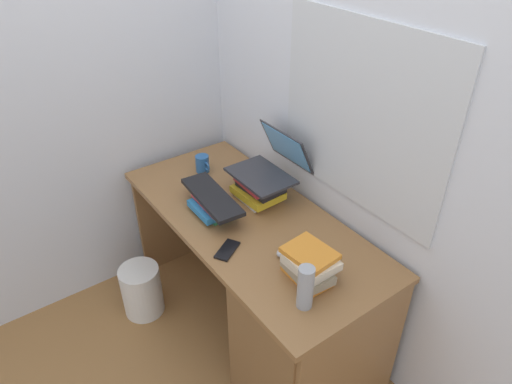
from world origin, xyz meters
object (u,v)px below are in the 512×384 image
at_px(book_stack_tall, 259,188).
at_px(keyboard, 212,197).
at_px(book_stack_keyboard_riser, 213,205).
at_px(cell_phone, 227,250).
at_px(mug, 203,164).
at_px(wastebasket, 142,290).
at_px(desk, 293,317).
at_px(computer_mouse, 287,251).
at_px(water_bottle, 305,287).
at_px(laptop, 272,164).
at_px(book_stack_side, 310,265).

xyz_separation_m(book_stack_tall, keyboard, (-0.04, -0.25, 0.03)).
height_order(book_stack_keyboard_riser, cell_phone, book_stack_keyboard_riser).
bearing_deg(mug, wastebasket, -81.30).
bearing_deg(desk, keyboard, -169.66).
bearing_deg(computer_mouse, keyboard, -167.58).
bearing_deg(water_bottle, keyboard, 177.50).
relative_size(book_stack_keyboard_riser, water_bottle, 1.30).
height_order(computer_mouse, cell_phone, computer_mouse).
height_order(computer_mouse, mug, mug).
relative_size(desk, book_stack_tall, 6.01).
bearing_deg(book_stack_keyboard_riser, book_stack_tall, 81.25).
height_order(book_stack_tall, mug, book_stack_tall).
distance_m(book_stack_keyboard_riser, laptop, 0.36).
xyz_separation_m(book_stack_side, cell_phone, (-0.34, -0.18, -0.07)).
bearing_deg(book_stack_keyboard_riser, laptop, 82.27).
xyz_separation_m(cell_phone, wastebasket, (-0.58, -0.23, -0.59)).
distance_m(book_stack_keyboard_riser, computer_mouse, 0.47).
distance_m(computer_mouse, cell_phone, 0.26).
relative_size(laptop, keyboard, 0.79).
bearing_deg(computer_mouse, book_stack_keyboard_riser, -167.83).
xyz_separation_m(laptop, keyboard, (-0.05, -0.33, -0.09)).
bearing_deg(keyboard, wastebasket, -126.72).
bearing_deg(book_stack_tall, water_bottle, -22.53).
bearing_deg(book_stack_side, computer_mouse, 173.09).
bearing_deg(wastebasket, laptop, 62.98).
height_order(laptop, computer_mouse, laptop).
xyz_separation_m(desk, book_stack_tall, (-0.49, 0.16, 0.40)).
relative_size(laptop, cell_phone, 2.44).
xyz_separation_m(desk, keyboard, (-0.53, -0.10, 0.43)).
relative_size(book_stack_keyboard_riser, cell_phone, 1.82).
height_order(keyboard, cell_phone, keyboard).
bearing_deg(keyboard, book_stack_keyboard_riser, 67.50).
xyz_separation_m(laptop, water_bottle, (0.68, -0.36, -0.09)).
height_order(laptop, mug, laptop).
xyz_separation_m(book_stack_side, wastebasket, (-0.92, -0.41, -0.66)).
xyz_separation_m(desk, water_bottle, (0.20, -0.13, 0.43)).
xyz_separation_m(computer_mouse, wastebasket, (-0.75, -0.44, -0.61)).
distance_m(book_stack_keyboard_riser, mug, 0.40).
relative_size(keyboard, computer_mouse, 4.04).
bearing_deg(book_stack_side, book_stack_tall, 163.54).
height_order(book_stack_side, cell_phone, book_stack_side).
height_order(desk, water_bottle, water_bottle).
height_order(book_stack_tall, book_stack_side, book_stack_side).
height_order(mug, water_bottle, water_bottle).
bearing_deg(mug, computer_mouse, -4.11).
relative_size(book_stack_keyboard_riser, computer_mouse, 2.38).
distance_m(book_stack_tall, computer_mouse, 0.45).
xyz_separation_m(mug, cell_phone, (0.65, -0.26, -0.04)).
xyz_separation_m(book_stack_keyboard_riser, book_stack_side, (0.62, 0.08, 0.03)).
relative_size(book_stack_side, cell_phone, 1.63).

